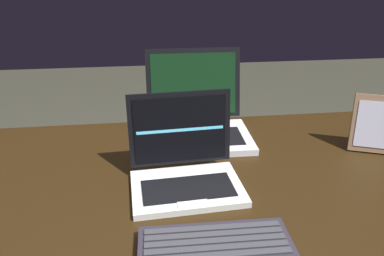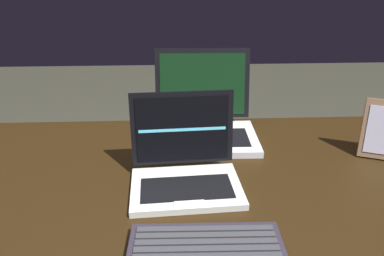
% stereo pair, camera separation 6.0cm
% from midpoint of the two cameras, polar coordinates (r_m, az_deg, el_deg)
% --- Properties ---
extents(desk, '(1.79, 0.81, 0.73)m').
position_cam_midpoint_polar(desk, '(0.97, -8.84, -11.43)').
color(desk, black).
rests_on(desk, ground).
extents(laptop_front, '(0.28, 0.22, 0.22)m').
position_cam_midpoint_polar(laptop_front, '(0.90, -3.05, -6.36)').
color(laptop_front, silver).
rests_on(laptop_front, desk).
extents(laptop_rear, '(0.33, 0.28, 0.26)m').
position_cam_midpoint_polar(laptop_rear, '(1.15, -0.75, 1.18)').
color(laptop_rear, silver).
rests_on(laptop_rear, desk).
extents(external_keyboard, '(0.30, 0.12, 0.03)m').
position_cam_midpoint_polar(external_keyboard, '(0.73, 1.25, -18.16)').
color(external_keyboard, '#29242E').
rests_on(external_keyboard, desk).
extents(photo_frame, '(0.13, 0.09, 0.17)m').
position_cam_midpoint_polar(photo_frame, '(1.16, 25.37, 0.49)').
color(photo_frame, '#826247').
rests_on(photo_frame, desk).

